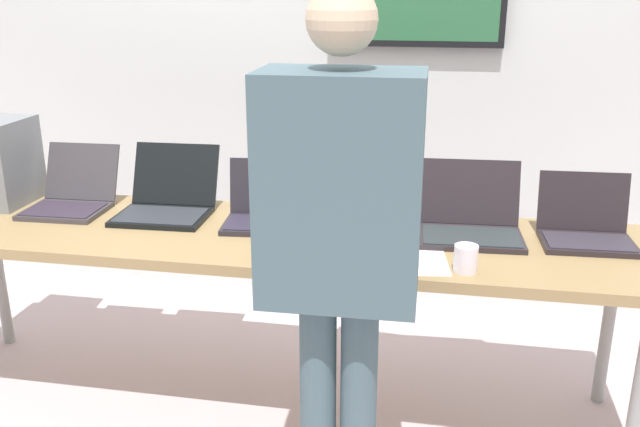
% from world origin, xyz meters
% --- Properties ---
extents(ground, '(8.00, 8.00, 0.04)m').
position_xyz_m(ground, '(0.00, 0.00, -0.02)').
color(ground, '#C3ADB2').
extents(back_wall, '(8.00, 0.11, 2.44)m').
position_xyz_m(back_wall, '(0.01, 1.13, 1.23)').
color(back_wall, silver).
rests_on(back_wall, ground).
extents(workbench, '(2.92, 0.70, 0.75)m').
position_xyz_m(workbench, '(0.00, 0.00, 0.70)').
color(workbench, '#987B4E').
rests_on(workbench, ground).
extents(laptop_station_0, '(0.33, 0.36, 0.25)m').
position_xyz_m(laptop_station_0, '(-0.86, 0.13, 0.81)').
color(laptop_station_0, '#3C373B').
rests_on(laptop_station_0, workbench).
extents(laptop_station_1, '(0.38, 0.39, 0.26)m').
position_xyz_m(laptop_station_1, '(-0.44, 0.14, 0.81)').
color(laptop_station_1, black).
rests_on(laptop_station_1, workbench).
extents(laptop_station_2, '(0.33, 0.30, 0.24)m').
position_xyz_m(laptop_station_2, '(-0.02, 0.10, 0.81)').
color(laptop_station_2, '#26222A').
rests_on(laptop_station_2, workbench).
extents(laptop_station_3, '(0.34, 0.33, 0.27)m').
position_xyz_m(laptop_station_3, '(0.39, 0.13, 0.81)').
color(laptop_station_3, '#38363A').
rests_on(laptop_station_3, workbench).
extents(laptop_station_4, '(0.40, 0.35, 0.26)m').
position_xyz_m(laptop_station_4, '(0.78, 0.11, 0.81)').
color(laptop_station_4, '#272125').
rests_on(laptop_station_4, workbench).
extents(laptop_station_5, '(0.34, 0.29, 0.24)m').
position_xyz_m(laptop_station_5, '(1.20, 0.12, 0.81)').
color(laptop_station_5, '#272024').
rests_on(laptop_station_5, workbench).
extents(person, '(0.45, 0.59, 1.66)m').
position_xyz_m(person, '(0.40, -0.62, 1.01)').
color(person, '#485E68').
rests_on(person, ground).
extents(coffee_mug, '(0.08, 0.08, 0.09)m').
position_xyz_m(coffee_mug, '(0.76, -0.25, 0.80)').
color(coffee_mug, white).
rests_on(coffee_mug, workbench).
extents(paper_sheet, '(0.25, 0.32, 0.00)m').
position_xyz_m(paper_sheet, '(0.59, -0.17, 0.75)').
color(paper_sheet, white).
rests_on(paper_sheet, workbench).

